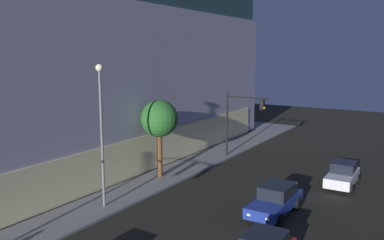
% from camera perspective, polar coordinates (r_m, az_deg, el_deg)
% --- Properties ---
extents(modern_building, '(39.47, 32.21, 15.35)m').
position_cam_1_polar(modern_building, '(43.00, -22.46, 6.52)').
color(modern_building, '#4C4C51').
rests_on(modern_building, ground).
extents(traffic_light_far_corner, '(0.32, 3.99, 5.69)m').
position_cam_1_polar(traffic_light_far_corner, '(35.48, 6.83, 0.81)').
color(traffic_light_far_corner, black).
rests_on(traffic_light_far_corner, sidewalk_corner).
extents(street_lamp_sidewalk, '(0.44, 0.44, 8.48)m').
position_cam_1_polar(street_lamp_sidewalk, '(24.01, -12.71, 0.08)').
color(street_lamp_sidewalk, slate).
rests_on(street_lamp_sidewalk, sidewalk_corner).
extents(sidewalk_tree, '(2.74, 2.74, 5.75)m').
position_cam_1_polar(sidewalk_tree, '(29.56, -4.64, 0.10)').
color(sidewalk_tree, brown).
rests_on(sidewalk_tree, sidewalk_corner).
extents(car_blue, '(4.80, 2.08, 1.68)m').
position_cam_1_polar(car_blue, '(24.31, 11.72, -10.96)').
color(car_blue, navy).
rests_on(car_blue, ground).
extents(car_white, '(4.25, 2.00, 1.66)m').
position_cam_1_polar(car_white, '(30.52, 20.53, -7.22)').
color(car_white, silver).
rests_on(car_white, ground).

